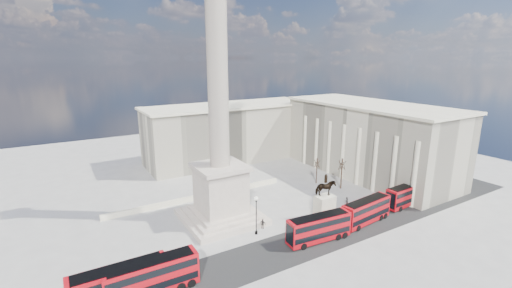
{
  "coord_description": "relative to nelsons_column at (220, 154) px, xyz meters",
  "views": [
    {
      "loc": [
        -24.98,
        -49.69,
        29.8
      ],
      "look_at": [
        4.74,
        0.06,
        15.21
      ],
      "focal_mm": 24.0,
      "sensor_mm": 36.0,
      "label": 1
    }
  ],
  "objects": [
    {
      "name": "ground",
      "position": [
        0.0,
        -5.0,
        -12.92
      ],
      "size": [
        180.0,
        180.0,
        0.0
      ],
      "primitive_type": "plane",
      "color": "#A4A29B",
      "rests_on": "ground"
    },
    {
      "name": "asphalt_road",
      "position": [
        5.0,
        -15.0,
        -12.91
      ],
      "size": [
        120.0,
        9.0,
        0.01
      ],
      "primitive_type": "cube",
      "color": "#272727",
      "rests_on": "ground"
    },
    {
      "name": "nelsons_column",
      "position": [
        0.0,
        0.0,
        0.0
      ],
      "size": [
        14.0,
        14.0,
        49.85
      ],
      "color": "beige",
      "rests_on": "ground"
    },
    {
      "name": "balustrade_wall",
      "position": [
        0.0,
        11.0,
        -12.37
      ],
      "size": [
        40.0,
        0.6,
        1.1
      ],
      "primitive_type": "cube",
      "color": "beige",
      "rests_on": "ground"
    },
    {
      "name": "building_east",
      "position": [
        45.0,
        5.0,
        -3.59
      ],
      "size": [
        19.0,
        46.0,
        18.6
      ],
      "color": "beige",
      "rests_on": "ground"
    },
    {
      "name": "building_northeast",
      "position": [
        20.0,
        35.0,
        -4.59
      ],
      "size": [
        51.0,
        17.0,
        16.6
      ],
      "color": "beige",
      "rests_on": "ground"
    },
    {
      "name": "red_bus_a",
      "position": [
        -16.67,
        -14.84,
        -10.39
      ],
      "size": [
        11.9,
        2.91,
        4.81
      ],
      "rotation": [
        0.0,
        0.0,
        -0.01
      ],
      "color": "#B10912",
      "rests_on": "ground"
    },
    {
      "name": "red_bus_b",
      "position": [
        10.58,
        -15.72,
        -10.5
      ],
      "size": [
        11.53,
        3.6,
        4.6
      ],
      "rotation": [
        0.0,
        0.0,
        -0.09
      ],
      "color": "#B10912",
      "rests_on": "ground"
    },
    {
      "name": "red_bus_c",
      "position": [
        22.45,
        -15.15,
        -10.52
      ],
      "size": [
        11.47,
        3.72,
        4.57
      ],
      "rotation": [
        0.0,
        0.0,
        0.1
      ],
      "color": "#B10912",
      "rests_on": "ground"
    },
    {
      "name": "red_bus_d",
      "position": [
        35.73,
        -14.02,
        -10.59
      ],
      "size": [
        11.06,
        3.11,
        4.44
      ],
      "rotation": [
        0.0,
        0.0,
        0.05
      ],
      "color": "#B10912",
      "rests_on": "ground"
    },
    {
      "name": "red_bus_e",
      "position": [
        -20.5,
        -14.2,
        -10.4
      ],
      "size": [
        11.86,
        2.85,
        4.8
      ],
      "rotation": [
        0.0,
        0.0,
        -0.0
      ],
      "color": "#B10912",
      "rests_on": "ground"
    },
    {
      "name": "victorian_lamp",
      "position": [
        2.75,
        -8.36,
        -8.82
      ],
      "size": [
        0.6,
        0.6,
        6.95
      ],
      "rotation": [
        0.0,
        0.0,
        -0.04
      ],
      "color": "black",
      "rests_on": "ground"
    },
    {
      "name": "equestrian_statue",
      "position": [
        16.43,
        -10.41,
        -9.67
      ],
      "size": [
        4.48,
        3.36,
        9.2
      ],
      "color": "beige",
      "rests_on": "ground"
    },
    {
      "name": "bare_tree_near",
      "position": [
        37.57,
        -7.82,
        -6.04
      ],
      "size": [
        1.99,
        1.99,
        8.73
      ],
      "rotation": [
        0.0,
        0.0,
        -0.09
      ],
      "color": "#332319",
      "rests_on": "ground"
    },
    {
      "name": "bare_tree_mid",
      "position": [
        30.88,
        -0.1,
        -6.87
      ],
      "size": [
        2.03,
        2.03,
        7.68
      ],
      "rotation": [
        0.0,
        0.0,
        0.29
      ],
      "color": "#332319",
      "rests_on": "ground"
    },
    {
      "name": "bare_tree_far",
      "position": [
        28.25,
        5.58,
        -7.68
      ],
      "size": [
        1.63,
        1.63,
        6.65
      ],
      "rotation": [
        0.0,
        0.0,
        -0.27
      ],
      "color": "#332319",
      "rests_on": "ground"
    },
    {
      "name": "pedestrian_walking",
      "position": [
        25.25,
        -11.5,
        -12.16
      ],
      "size": [
        0.58,
        0.4,
        1.51
      ],
      "primitive_type": "imported",
      "rotation": [
        0.0,
        0.0,
        -0.07
      ],
      "color": "#2A2424",
      "rests_on": "ground"
    },
    {
      "name": "pedestrian_standing",
      "position": [
        25.33,
        -7.42,
        -12.11
      ],
      "size": [
        0.93,
        0.81,
        1.61
      ],
      "primitive_type": "imported",
      "rotation": [
        0.0,
        0.0,
        3.43
      ],
      "color": "#2A2424",
      "rests_on": "ground"
    },
    {
      "name": "pedestrian_crossing",
      "position": [
        4.72,
        -7.32,
        -11.97
      ],
      "size": [
        1.05,
        1.16,
        1.9
      ],
      "primitive_type": "imported",
      "rotation": [
        0.0,
        0.0,
        2.24
      ],
      "color": "#2A2424",
      "rests_on": "ground"
    }
  ]
}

